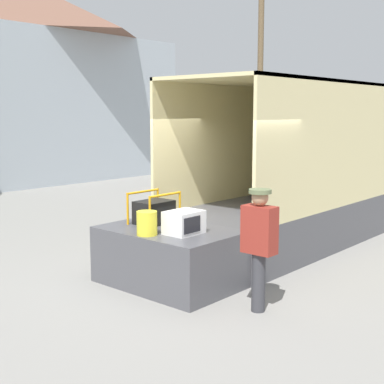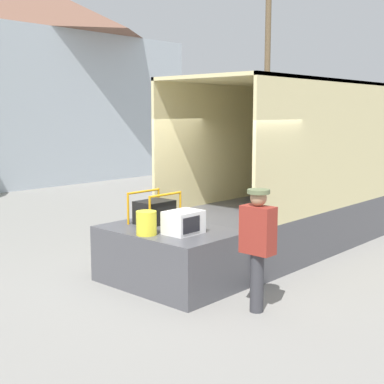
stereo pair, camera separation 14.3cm
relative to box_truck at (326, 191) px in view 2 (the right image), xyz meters
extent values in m
plane|color=gray|center=(-4.14, 0.00, -0.92)|extent=(160.00, 160.00, 0.00)
cube|color=silver|center=(1.99, 0.00, 0.13)|extent=(2.23, 2.00, 2.11)
cube|color=#4C4C51|center=(-1.63, 0.00, -0.49)|extent=(5.02, 2.17, 0.87)
cube|color=beige|center=(-1.63, 1.06, 1.11)|extent=(5.02, 0.06, 2.33)
cube|color=beige|center=(-1.63, -1.05, 1.11)|extent=(5.02, 0.06, 2.33)
cube|color=beige|center=(0.85, 0.00, 1.11)|extent=(0.06, 2.17, 2.33)
cube|color=beige|center=(-1.63, 0.00, 2.24)|extent=(5.02, 2.17, 0.06)
cylinder|color=#3370B2|center=(-2.97, -0.48, 0.15)|extent=(0.34, 0.34, 0.42)
cube|color=olive|center=(-0.64, -0.71, 0.10)|extent=(0.44, 0.32, 0.31)
cube|color=olive|center=(-0.40, -0.09, 0.11)|extent=(0.44, 0.32, 0.32)
cube|color=#4C4C51|center=(-4.84, 0.00, -0.49)|extent=(1.38, 2.06, 0.87)
cube|color=white|center=(-4.92, -0.38, 0.11)|extent=(0.53, 0.40, 0.33)
cube|color=black|center=(-4.97, -0.59, 0.11)|extent=(0.34, 0.01, 0.23)
cube|color=black|center=(-4.70, 0.46, 0.13)|extent=(0.56, 0.43, 0.36)
cylinder|color=slate|center=(-4.47, 0.46, 0.14)|extent=(0.21, 0.23, 0.23)
cylinder|color=orange|center=(-5.03, 0.21, 0.20)|extent=(0.04, 0.04, 0.50)
cylinder|color=orange|center=(-4.37, 0.21, 0.20)|extent=(0.04, 0.04, 0.50)
cylinder|color=orange|center=(-5.03, 0.71, 0.20)|extent=(0.04, 0.04, 0.50)
cylinder|color=orange|center=(-4.37, 0.71, 0.20)|extent=(0.04, 0.04, 0.50)
cylinder|color=orange|center=(-4.70, 0.21, 0.43)|extent=(0.66, 0.04, 0.04)
cylinder|color=orange|center=(-4.70, 0.71, 0.43)|extent=(0.66, 0.04, 0.04)
cylinder|color=yellow|center=(-5.34, -0.04, 0.12)|extent=(0.30, 0.30, 0.35)
cylinder|color=#38383D|center=(-4.87, -1.65, -0.53)|extent=(0.18, 0.18, 0.79)
cube|color=maroon|center=(-4.87, -1.65, 0.18)|extent=(0.24, 0.44, 0.63)
sphere|color=tan|center=(-4.87, -1.65, 0.60)|extent=(0.22, 0.22, 0.22)
cylinder|color=#606B47|center=(-4.87, -1.65, 0.68)|extent=(0.29, 0.29, 0.05)
cube|color=#A8B2BC|center=(2.38, 13.88, 1.85)|extent=(8.74, 6.37, 5.55)
pyramid|color=brown|center=(2.38, 13.88, 5.60)|extent=(9.18, 6.69, 1.94)
cylinder|color=brown|center=(11.58, 9.56, 3.66)|extent=(0.28, 0.28, 9.16)
camera|label=1|loc=(-10.53, -5.47, 1.68)|focal=50.00mm
camera|label=2|loc=(-10.44, -5.58, 1.68)|focal=50.00mm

